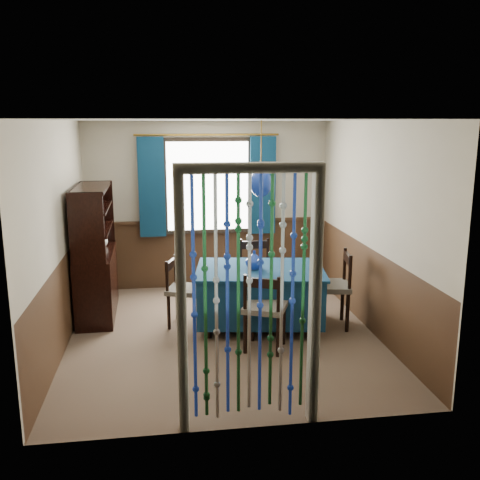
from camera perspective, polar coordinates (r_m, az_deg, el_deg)
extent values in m
plane|color=brown|center=(6.47, -1.81, -10.06)|extent=(4.00, 4.00, 0.00)
plane|color=silver|center=(5.97, -1.98, 12.68)|extent=(4.00, 4.00, 0.00)
plane|color=#BDB39A|center=(8.06, -3.47, 3.68)|extent=(3.60, 0.00, 3.60)
plane|color=#BDB39A|center=(4.18, 1.14, -4.62)|extent=(3.60, 0.00, 3.60)
plane|color=#BDB39A|center=(6.17, -18.74, 0.33)|extent=(0.00, 4.00, 4.00)
plane|color=#BDB39A|center=(6.54, 13.98, 1.28)|extent=(0.00, 4.00, 4.00)
plane|color=#422A19|center=(8.19, -3.39, -1.52)|extent=(3.60, 0.00, 3.60)
plane|color=#422A19|center=(4.47, 1.07, -13.80)|extent=(3.60, 0.00, 3.60)
plane|color=#422A19|center=(6.36, -18.14, -6.29)|extent=(0.00, 4.00, 4.00)
plane|color=#422A19|center=(6.72, 13.53, -5.01)|extent=(0.00, 4.00, 4.00)
cube|color=black|center=(7.97, -3.46, 5.76)|extent=(1.32, 0.12, 1.42)
cube|color=#0E2F4C|center=(6.59, 2.13, -5.78)|extent=(1.61, 1.21, 0.59)
cube|color=#0E2F4C|center=(6.50, 2.16, -3.18)|extent=(1.68, 1.28, 0.03)
cylinder|color=black|center=(6.37, -3.35, -9.76)|extent=(0.07, 0.07, 0.14)
cylinder|color=black|center=(6.41, 7.75, -9.71)|extent=(0.07, 0.07, 0.14)
cylinder|color=black|center=(7.06, -2.97, -7.47)|extent=(0.07, 0.07, 0.14)
cylinder|color=black|center=(7.10, 6.98, -7.45)|extent=(0.07, 0.07, 0.14)
cylinder|color=black|center=(5.90, 0.56, -9.94)|extent=(0.04, 0.04, 0.45)
cylinder|color=black|center=(5.83, 4.08, -10.26)|extent=(0.04, 0.04, 0.45)
cylinder|color=black|center=(6.21, 1.33, -8.78)|extent=(0.04, 0.04, 0.45)
cylinder|color=black|center=(6.15, 4.67, -9.06)|extent=(0.04, 0.04, 0.45)
cube|color=#5B5549|center=(5.93, 2.68, -7.20)|extent=(0.57, 0.56, 0.06)
cube|color=black|center=(5.66, 2.34, -4.62)|extent=(0.37, 0.18, 0.10)
cylinder|color=black|center=(5.74, 0.54, -5.84)|extent=(0.04, 0.04, 0.44)
cylinder|color=black|center=(5.67, 4.13, -6.11)|extent=(0.04, 0.04, 0.44)
cylinder|color=black|center=(7.47, 2.95, -5.02)|extent=(0.05, 0.05, 0.47)
cylinder|color=black|center=(7.41, 0.08, -5.17)|extent=(0.05, 0.05, 0.47)
cylinder|color=black|center=(7.14, 3.54, -5.87)|extent=(0.05, 0.05, 0.47)
cylinder|color=black|center=(7.07, 0.53, -6.03)|extent=(0.05, 0.05, 0.47)
cube|color=#5B5549|center=(7.19, 1.79, -3.50)|extent=(0.46, 0.44, 0.06)
cube|color=black|center=(7.29, 1.54, -0.50)|extent=(0.40, 0.04, 0.10)
cylinder|color=black|center=(7.35, 2.98, -1.56)|extent=(0.04, 0.04, 0.46)
cylinder|color=black|center=(7.29, 0.07, -1.67)|extent=(0.04, 0.04, 0.46)
cylinder|color=black|center=(6.92, -6.72, -6.71)|extent=(0.04, 0.04, 0.43)
cylinder|color=black|center=(6.61, -7.60, -7.65)|extent=(0.04, 0.04, 0.43)
cylinder|color=black|center=(6.83, -4.11, -6.90)|extent=(0.04, 0.04, 0.43)
cylinder|color=black|center=(6.52, -4.89, -7.87)|extent=(0.04, 0.04, 0.43)
cube|color=#5B5549|center=(6.64, -5.88, -5.29)|extent=(0.52, 0.53, 0.06)
cube|color=black|center=(6.60, -7.36, -2.57)|extent=(0.16, 0.36, 0.10)
cylinder|color=black|center=(6.79, -6.89, -3.30)|extent=(0.04, 0.04, 0.42)
cylinder|color=black|center=(6.48, -7.80, -4.10)|extent=(0.04, 0.04, 0.42)
cylinder|color=black|center=(6.60, 11.39, -7.61)|extent=(0.05, 0.05, 0.48)
cylinder|color=black|center=(6.96, 10.85, -6.51)|extent=(0.05, 0.05, 0.48)
cylinder|color=black|center=(6.55, 8.19, -7.65)|extent=(0.05, 0.05, 0.48)
cylinder|color=black|center=(6.91, 7.82, -6.54)|extent=(0.05, 0.05, 0.48)
cube|color=#5B5549|center=(6.67, 9.65, -4.86)|extent=(0.52, 0.54, 0.06)
cube|color=black|center=(6.60, 11.42, -1.93)|extent=(0.11, 0.41, 0.11)
cylinder|color=black|center=(6.45, 11.66, -3.64)|extent=(0.04, 0.04, 0.47)
cylinder|color=black|center=(6.82, 11.10, -2.74)|extent=(0.04, 0.04, 0.47)
cube|color=black|center=(7.22, -15.00, -4.50)|extent=(0.48, 1.31, 0.85)
cube|color=black|center=(6.42, -16.05, 1.15)|extent=(0.40, 0.06, 0.85)
cube|color=black|center=(7.63, -14.83, 2.95)|extent=(0.40, 0.06, 0.85)
cube|color=black|center=(6.97, -15.58, 5.40)|extent=(0.43, 1.31, 0.04)
cube|color=black|center=(7.06, -17.03, 2.07)|extent=(0.06, 1.28, 0.85)
cube|color=black|center=(7.05, -15.09, 1.14)|extent=(0.38, 1.22, 0.02)
cube|color=black|center=(7.00, -15.22, 3.38)|extent=(0.38, 1.22, 0.02)
cylinder|color=olive|center=(6.27, 2.26, 9.37)|extent=(0.01, 0.01, 0.72)
ellipsoid|color=navy|center=(6.30, 2.24, 6.09)|extent=(0.26, 0.26, 0.32)
cylinder|color=olive|center=(6.28, 2.25, 7.54)|extent=(0.08, 0.08, 0.03)
imported|color=navy|center=(6.46, 1.52, -2.21)|extent=(0.21, 0.21, 0.20)
imported|color=beige|center=(6.86, -15.12, 1.14)|extent=(0.23, 0.23, 0.05)
imported|color=beige|center=(7.38, -14.57, 0.08)|extent=(0.23, 0.23, 0.20)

